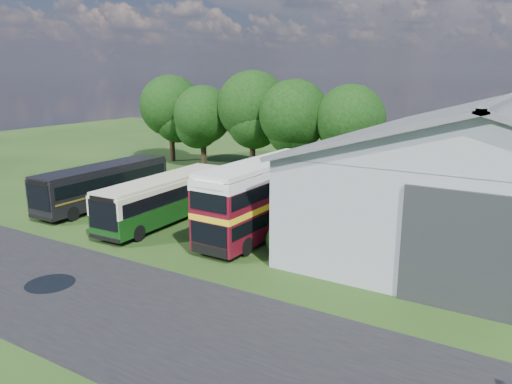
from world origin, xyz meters
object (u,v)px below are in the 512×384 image
Objects in this scene: storage_shed at (506,164)px; bus_maroon_double at (262,198)px; bus_green_single at (165,198)px; bus_dark_single at (104,184)px.

storage_shed is 2.41× the size of bus_maroon_double.
bus_maroon_double is (-11.96, -7.76, -1.96)m from storage_shed.
bus_green_single is 6.43m from bus_dark_single.
bus_dark_single is (-6.39, 0.72, 0.03)m from bus_green_single.
bus_green_single is at bearing -169.88° from bus_maroon_double.
bus_maroon_double is 0.96× the size of bus_dark_single.
bus_green_single is 1.03× the size of bus_maroon_double.
bus_dark_single is at bearing -161.94° from storage_shed.
storage_shed is 14.39m from bus_maroon_double.
storage_shed is 2.33× the size of bus_green_single.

